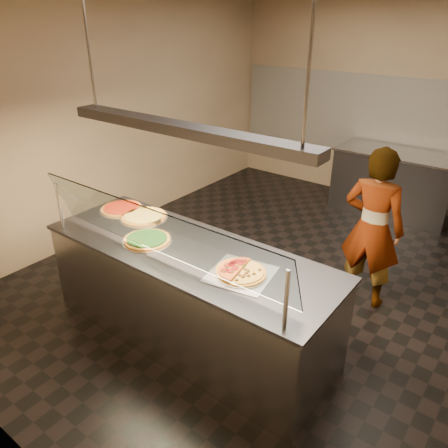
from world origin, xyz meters
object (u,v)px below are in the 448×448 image
Objects in this scene: pizza_cheese at (144,216)px; pizza_spatula at (149,217)px; pizza_spinach at (147,239)px; perforated_tray at (241,274)px; half_pizza_sausage at (251,275)px; sneeze_guard at (156,233)px; heat_lamp_housing at (182,129)px; serving_counter at (189,294)px; half_pizza_pepperoni at (231,267)px; worker at (372,229)px; pizza_tomato at (122,208)px; prep_table at (393,183)px.

pizza_spatula reaches higher than pizza_cheese.
perforated_tray is at bearing 3.45° from pizza_spinach.
pizza_cheese is at bearing 139.90° from pizza_spinach.
sneeze_guard is at bearing -156.71° from half_pizza_sausage.
pizza_spinach reaches higher than perforated_tray.
serving_counter is at bearing 0.00° from heat_lamp_housing.
pizza_spatula is at bearing 162.73° from heat_lamp_housing.
pizza_spinach is at bearing -176.94° from half_pizza_sausage.
sneeze_guard is 5.33× the size of pizza_cheese.
heat_lamp_housing is (-0.50, 0.05, 0.99)m from half_pizza_pepperoni.
worker is (1.41, 1.65, -0.12)m from pizza_spinach.
half_pizza_pepperoni is 0.19m from half_pizza_sausage.
pizza_spatula is (-0.67, 0.21, 0.49)m from serving_counter.
half_pizza_pepperoni reaches higher than perforated_tray.
half_pizza_sausage is 0.94× the size of pizza_spinach.
sneeze_guard is 5.94× the size of half_pizza_pepperoni.
sneeze_guard reaches higher than half_pizza_sausage.
worker is at bearing 55.95° from serving_counter.
serving_counter is 0.86m from pizza_spatula.
half_pizza_sausage is 0.96× the size of pizza_tomato.
heat_lamp_housing is at bearing 180.00° from serving_counter.
perforated_tray is 0.96m from pizza_spinach.
heat_lamp_housing reaches higher than prep_table.
pizza_tomato is 4.09m from prep_table.
pizza_spatula is at bearing -0.66° from pizza_tomato.
serving_counter is 4.97× the size of perforated_tray.
pizza_cheese is 0.08m from pizza_spatula.
half_pizza_sausage is (0.68, 0.29, -0.27)m from sneeze_guard.
pizza_tomato is at bearing -113.09° from prep_table.
sneeze_guard reaches higher than prep_table.
perforated_tray is 0.32× the size of prep_table.
worker is (0.52, -2.41, 0.36)m from prep_table.
perforated_tray is 0.24× the size of heat_lamp_housing.
half_pizza_pepperoni reaches higher than prep_table.
half_pizza_sausage is 0.18× the size of heat_lamp_housing.
prep_table is (0.52, 3.95, 0.00)m from serving_counter.
half_pizza_sausage is 0.25× the size of worker.
perforated_tray is 1.31× the size of half_pizza_pepperoni.
pizza_cheese reaches higher than perforated_tray.
sneeze_guard is 0.64m from half_pizza_pepperoni.
sneeze_guard reaches higher than pizza_spatula.
pizza_spinach is 0.19× the size of heat_lamp_housing.
pizza_spinach reaches higher than prep_table.
worker is (2.12, 1.33, -0.12)m from pizza_tomato.
serving_counter and prep_table have the same top height.
worker is at bearing 36.51° from pizza_cheese.
pizza_spatula reaches higher than perforated_tray.
heat_lamp_housing is (-0.52, -3.95, 1.48)m from prep_table.
pizza_tomato is at bearing 152.64° from sneeze_guard.
sneeze_guard reaches higher than pizza_spinach.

